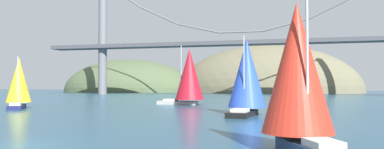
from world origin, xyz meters
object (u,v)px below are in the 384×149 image
object	(u,v)px
sailboat_crimson_sail	(189,75)
sailboat_blue_spinnaker	(247,75)
sailboat_yellow_sail	(19,82)
sailboat_scarlet_sail	(298,72)

from	to	relation	value
sailboat_crimson_sail	sailboat_blue_spinnaker	size ratio (longest dim) A/B	1.12
sailboat_yellow_sail	sailboat_crimson_sail	distance (m)	26.35
sailboat_yellow_sail	sailboat_blue_spinnaker	world-z (taller)	sailboat_blue_spinnaker
sailboat_yellow_sail	sailboat_crimson_sail	size ratio (longest dim) A/B	0.74
sailboat_scarlet_sail	sailboat_blue_spinnaker	xyz separation A→B (m)	(-5.49, 23.14, 0.35)
sailboat_crimson_sail	sailboat_scarlet_sail	distance (m)	44.26
sailboat_crimson_sail	sailboat_scarlet_sail	bearing A→B (deg)	-66.94
sailboat_crimson_sail	sailboat_scarlet_sail	world-z (taller)	sailboat_crimson_sail
sailboat_yellow_sail	sailboat_blue_spinnaker	distance (m)	33.52
sailboat_yellow_sail	sailboat_crimson_sail	world-z (taller)	sailboat_crimson_sail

